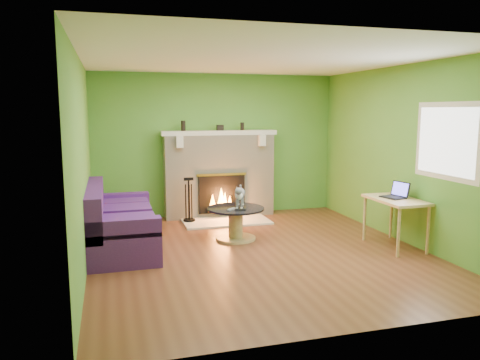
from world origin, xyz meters
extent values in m
plane|color=#5D2D1A|center=(0.00, 0.00, 0.00)|extent=(5.00, 5.00, 0.00)
plane|color=white|center=(0.00, 0.00, 2.60)|extent=(5.00, 5.00, 0.00)
plane|color=#4D8B2D|center=(0.00, 2.50, 1.30)|extent=(5.00, 0.00, 5.00)
plane|color=#4D8B2D|center=(0.00, -2.50, 1.30)|extent=(5.00, 0.00, 5.00)
plane|color=#4D8B2D|center=(-2.25, 0.00, 1.30)|extent=(0.00, 5.00, 5.00)
plane|color=#4D8B2D|center=(2.25, 0.00, 1.30)|extent=(0.00, 5.00, 5.00)
plane|color=silver|center=(2.24, -0.90, 1.55)|extent=(0.00, 1.20, 1.20)
plane|color=white|center=(2.23, -0.90, 1.55)|extent=(0.00, 1.06, 1.06)
cube|color=#BEB89D|center=(0.00, 2.33, 0.75)|extent=(2.00, 0.35, 1.50)
cube|color=black|center=(0.00, 2.13, 0.44)|extent=(0.85, 0.03, 0.68)
cube|color=gold|center=(0.00, 2.13, 0.80)|extent=(0.91, 0.02, 0.04)
cylinder|color=black|center=(0.00, 2.10, 0.16)|extent=(0.55, 0.07, 0.07)
cube|color=beige|center=(0.00, 2.30, 1.54)|extent=(2.10, 0.28, 0.08)
cube|color=beige|center=(-0.75, 2.11, 1.40)|extent=(0.12, 0.10, 0.20)
cube|color=beige|center=(0.75, 2.11, 1.40)|extent=(0.12, 0.10, 0.20)
cube|color=beige|center=(0.00, 1.80, 0.01)|extent=(1.50, 0.75, 0.03)
cube|color=beige|center=(0.00, 2.30, 1.54)|extent=(2.10, 0.28, 0.08)
cube|color=#421961|center=(-1.80, 0.70, 0.23)|extent=(0.91, 2.02, 0.46)
cube|color=#421961|center=(-2.15, 0.70, 0.62)|extent=(0.21, 2.02, 0.57)
cube|color=#421961|center=(-1.80, -0.21, 0.52)|extent=(0.91, 0.21, 0.23)
cube|color=#421961|center=(-1.80, 1.61, 0.52)|extent=(0.91, 0.21, 0.23)
cube|color=#421961|center=(-1.75, 0.13, 0.52)|extent=(0.73, 0.54, 0.12)
cube|color=#421961|center=(-1.75, 0.80, 0.52)|extent=(0.73, 0.54, 0.12)
cube|color=#421961|center=(-1.75, 1.37, 0.52)|extent=(0.73, 0.54, 0.12)
cylinder|color=#D5BB73|center=(-0.13, 0.71, 0.02)|extent=(0.60, 0.60, 0.03)
cylinder|color=#D5BB73|center=(-0.13, 0.71, 0.24)|extent=(0.22, 0.22, 0.42)
cylinder|color=black|center=(-0.13, 0.71, 0.47)|extent=(0.86, 0.86, 0.03)
cube|color=#D5BB73|center=(1.95, -0.30, 0.69)|extent=(0.55, 0.95, 0.04)
cylinder|color=#D5BB73|center=(1.72, -0.73, 0.33)|extent=(0.04, 0.04, 0.67)
cylinder|color=#D5BB73|center=(2.18, -0.73, 0.33)|extent=(0.04, 0.04, 0.67)
cylinder|color=#D5BB73|center=(1.72, 0.13, 0.33)|extent=(0.04, 0.04, 0.67)
cylinder|color=#D5BB73|center=(2.18, 0.13, 0.33)|extent=(0.04, 0.04, 0.67)
cube|color=gray|center=(-0.23, 0.59, 0.50)|extent=(0.16, 0.15, 0.02)
cube|color=black|center=(-0.11, 0.53, 0.50)|extent=(0.16, 0.07, 0.02)
cylinder|color=black|center=(-0.65, 2.33, 1.67)|extent=(0.08, 0.08, 0.18)
cylinder|color=black|center=(0.44, 2.33, 1.65)|extent=(0.07, 0.07, 0.14)
cube|color=black|center=(0.02, 2.33, 1.63)|extent=(0.12, 0.08, 0.10)
camera|label=1|loc=(-1.94, -5.95, 1.95)|focal=35.00mm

